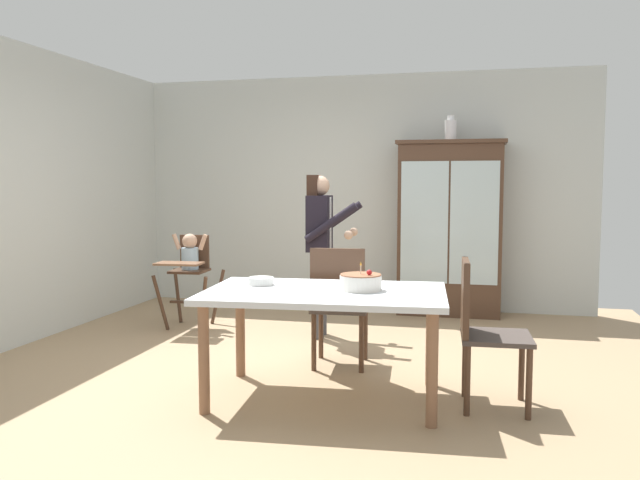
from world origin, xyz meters
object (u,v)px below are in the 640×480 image
high_chair_with_toddler (190,263)px  adult_person (320,235)px  china_cabinet (450,228)px  birthday_cake (361,282)px  dining_chair_right_end (480,323)px  dining_table (325,303)px  serving_bowl (261,281)px  dining_chair_far_side (339,299)px  ceramic_vase (451,130)px

high_chair_with_toddler → adult_person: 1.42m
china_cabinet → birthday_cake: bearing=-98.9°
dining_chair_right_end → dining_table: bearing=91.6°
serving_bowl → dining_chair_far_side: bearing=53.9°
dining_table → birthday_cake: (0.23, 0.06, 0.14)m
dining_table → dining_chair_right_end: bearing=4.5°
dining_chair_right_end → dining_chair_far_side: bearing=56.4°
ceramic_vase → serving_bowl: bearing=-111.8°
dining_table → serving_bowl: size_ratio=9.25×
dining_table → ceramic_vase: bearing=77.3°
serving_bowl → dining_chair_right_end: 1.52m
dining_chair_far_side → high_chair_with_toddler: bearing=-36.7°
china_cabinet → dining_table: china_cabinet is taller
china_cabinet → adult_person: size_ratio=1.25×
high_chair_with_toddler → dining_chair_far_side: 2.09m
high_chair_with_toddler → birthday_cake: bearing=-44.2°
ceramic_vase → china_cabinet: bearing=-25.9°
china_cabinet → ceramic_vase: bearing=154.1°
dining_chair_far_side → birthday_cake: bearing=108.9°
serving_bowl → dining_chair_far_side: 0.77m
china_cabinet → dining_table: 3.16m
birthday_cake → high_chair_with_toddler: bearing=139.6°
dining_table → serving_bowl: (-0.49, 0.12, 0.11)m
china_cabinet → dining_chair_right_end: bearing=-84.0°
ceramic_vase → serving_bowl: 3.43m
birthday_cake → china_cabinet: bearing=81.1°
adult_person → dining_table: (0.44, -1.72, -0.31)m
china_cabinet → dining_table: (-0.70, -3.07, -0.31)m
adult_person → serving_bowl: (-0.04, -1.60, -0.20)m
high_chair_with_toddler → dining_chair_far_side: size_ratio=0.99×
adult_person → dining_chair_far_side: adult_person is taller
adult_person → dining_chair_right_end: 2.23m
high_chair_with_toddler → serving_bowl: 2.17m
china_cabinet → ceramic_vase: 1.07m
serving_bowl → dining_chair_right_end: dining_chair_right_end is taller
high_chair_with_toddler → dining_chair_right_end: size_ratio=0.99×
china_cabinet → high_chair_with_toddler: (-2.52, -1.25, -0.31)m
adult_person → dining_chair_far_side: (0.39, -1.01, -0.41)m
china_cabinet → serving_bowl: china_cabinet is taller
china_cabinet → serving_bowl: 3.19m
china_cabinet → dining_chair_far_side: size_ratio=2.00×
china_cabinet → adult_person: 1.77m
high_chair_with_toddler → dining_table: bearing=-48.7°
ceramic_vase → adult_person: ceramic_vase is taller
high_chair_with_toddler → serving_bowl: size_ratio=5.28×
birthday_cake → dining_chair_right_end: 0.82m
china_cabinet → dining_chair_far_side: 2.51m
adult_person → dining_chair_far_side: size_ratio=1.59×
serving_bowl → dining_chair_far_side: size_ratio=0.19×
china_cabinet → serving_bowl: size_ratio=10.65×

